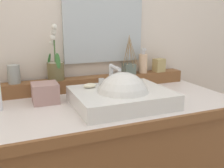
# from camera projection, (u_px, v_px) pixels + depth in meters

# --- Properties ---
(wall_back) EXTENTS (3.22, 0.20, 2.46)m
(wall_back) POSITION_uv_depth(u_px,v_px,m) (82.00, 24.00, 1.63)
(wall_back) COLOR beige
(wall_back) RESTS_ON ground
(back_ledge) EXTENTS (1.27, 0.10, 0.08)m
(back_ledge) POSITION_uv_depth(u_px,v_px,m) (91.00, 83.00, 1.56)
(back_ledge) COLOR brown
(back_ledge) RESTS_ON vanity_cabinet
(sink_basin) EXTENTS (0.47, 0.39, 0.29)m
(sink_basin) POSITION_uv_depth(u_px,v_px,m) (122.00, 98.00, 1.26)
(sink_basin) COLOR white
(sink_basin) RESTS_ON vanity_cabinet
(soap_bar) EXTENTS (0.07, 0.04, 0.02)m
(soap_bar) POSITION_uv_depth(u_px,v_px,m) (90.00, 86.00, 1.31)
(soap_bar) COLOR beige
(soap_bar) RESTS_ON sink_basin
(potted_plant) EXTENTS (0.10, 0.11, 0.32)m
(potted_plant) POSITION_uv_depth(u_px,v_px,m) (55.00, 67.00, 1.46)
(potted_plant) COLOR brown
(potted_plant) RESTS_ON back_ledge
(soap_dispenser) EXTENTS (0.06, 0.06, 0.16)m
(soap_dispenser) POSITION_uv_depth(u_px,v_px,m) (143.00, 63.00, 1.66)
(soap_dispenser) COLOR beige
(soap_dispenser) RESTS_ON back_ledge
(tumbler_cup) EXTENTS (0.07, 0.07, 0.10)m
(tumbler_cup) POSITION_uv_depth(u_px,v_px,m) (14.00, 74.00, 1.38)
(tumbler_cup) COLOR #969B95
(tumbler_cup) RESTS_ON back_ledge
(reed_diffuser) EXTENTS (0.11, 0.12, 0.25)m
(reed_diffuser) POSITION_uv_depth(u_px,v_px,m) (129.00, 68.00, 1.63)
(reed_diffuser) COLOR slate
(reed_diffuser) RESTS_ON back_ledge
(trinket_box) EXTENTS (0.08, 0.07, 0.09)m
(trinket_box) POSITION_uv_depth(u_px,v_px,m) (159.00, 65.00, 1.70)
(trinket_box) COLOR tan
(trinket_box) RESTS_ON back_ledge
(tissue_box) EXTENTS (0.13, 0.13, 0.10)m
(tissue_box) POSITION_uv_depth(u_px,v_px,m) (45.00, 93.00, 1.30)
(tissue_box) COLOR #A9817B
(tissue_box) RESTS_ON vanity_cabinet
(mirror) EXTENTS (0.51, 0.02, 0.48)m
(mirror) POSITION_uv_depth(u_px,v_px,m) (104.00, 23.00, 1.57)
(mirror) COLOR silver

